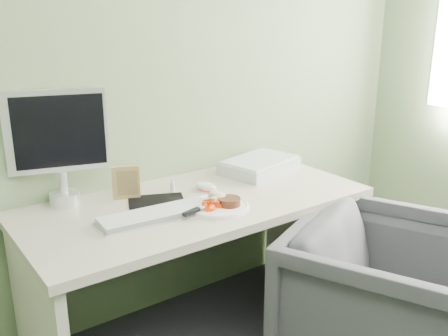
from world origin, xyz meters
TOP-DOWN VIEW (x-y plane):
  - wall_back at (0.00, 2.00)m, footprint 3.50×0.00m
  - desk at (0.00, 1.62)m, footprint 1.60×0.75m
  - plate at (0.02, 1.48)m, footprint 0.28×0.28m
  - steak at (0.06, 1.45)m, footprint 0.12×0.12m
  - potato_pile at (0.04, 1.53)m, footprint 0.13×0.10m
  - carrot_heap at (-0.02, 1.47)m, footprint 0.08×0.07m
  - steak_knife at (-0.10, 1.47)m, footprint 0.23×0.08m
  - mousepad at (-0.17, 1.69)m, footprint 0.32×0.30m
  - keyboard at (-0.25, 1.54)m, footprint 0.50×0.18m
  - computer_mouse at (0.11, 1.71)m, footprint 0.10×0.13m
  - photo_frame at (-0.26, 1.83)m, footprint 0.12×0.06m
  - eyedrop_bottle at (-0.04, 1.78)m, footprint 0.02×0.02m
  - scanner at (0.51, 1.79)m, footprint 0.46×0.36m
  - monitor at (-0.51, 1.94)m, footprint 0.43×0.17m
  - desk_chair at (0.49, 0.89)m, footprint 1.03×1.05m

SIDE VIEW (x-z plane):
  - desk_chair at x=0.49m, z-range 0.00..0.73m
  - desk at x=0.00m, z-range 0.18..0.91m
  - mousepad at x=-0.17m, z-range 0.73..0.73m
  - plate at x=0.02m, z-range 0.73..0.74m
  - keyboard at x=-0.25m, z-range 0.74..0.76m
  - computer_mouse at x=0.11m, z-range 0.73..0.77m
  - steak_knife at x=-0.10m, z-range 0.75..0.76m
  - eyedrop_bottle at x=-0.04m, z-range 0.73..0.79m
  - steak at x=0.06m, z-range 0.74..0.78m
  - scanner at x=0.51m, z-range 0.73..0.79m
  - carrot_heap at x=-0.02m, z-range 0.74..0.79m
  - potato_pile at x=0.04m, z-range 0.74..0.81m
  - photo_frame at x=-0.26m, z-range 0.73..0.89m
  - monitor at x=-0.51m, z-range 0.76..1.28m
  - wall_back at x=0.00m, z-range -0.40..3.10m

